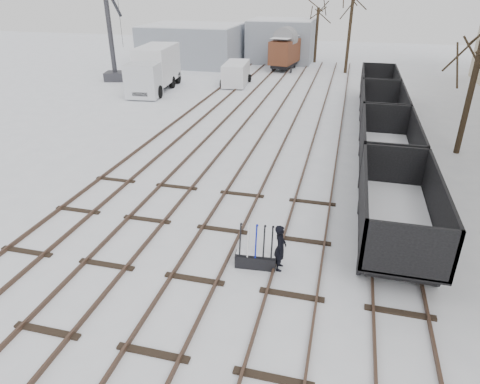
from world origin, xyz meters
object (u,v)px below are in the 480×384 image
object	(u,v)px
panel_van	(236,73)
ground_frame	(256,259)
freight_wagon_a	(396,220)
lorry	(154,69)
worker	(280,248)
box_van_wagon	(285,51)
crane	(114,54)

from	to	relation	value
panel_van	ground_frame	bearing A→B (deg)	-79.51
freight_wagon_a	panel_van	xyz separation A→B (m)	(-11.78, 23.30, 0.03)
ground_frame	lorry	distance (m)	25.80
freight_wagon_a	lorry	distance (m)	26.40
ground_frame	freight_wagon_a	world-z (taller)	freight_wagon_a
worker	panel_van	bearing A→B (deg)	14.45
box_van_wagon	crane	xyz separation A→B (m)	(-14.21, -8.68, 0.39)
ground_frame	panel_van	xyz separation A→B (m)	(-7.46, 25.75, 0.71)
ground_frame	crane	bearing A→B (deg)	122.34
ground_frame	freight_wagon_a	xyz separation A→B (m)	(4.33, 2.45, 0.68)
ground_frame	freight_wagon_a	size ratio (longest dim) A/B	0.24
ground_frame	box_van_wagon	distance (m)	34.03
lorry	panel_van	size ratio (longest dim) A/B	1.74
freight_wagon_a	box_van_wagon	xyz separation A→B (m)	(-8.79, 31.26, 0.93)
ground_frame	worker	size ratio (longest dim) A/B	0.95
worker	box_van_wagon	size ratio (longest dim) A/B	0.34
worker	freight_wagon_a	bearing A→B (deg)	-60.05
ground_frame	crane	size ratio (longest dim) A/B	0.17
panel_van	crane	xyz separation A→B (m)	(-11.22, -0.73, 1.29)
box_van_wagon	lorry	bearing A→B (deg)	-117.85
worker	crane	bearing A→B (deg)	34.64
ground_frame	panel_van	bearing A→B (deg)	101.75
crane	lorry	bearing A→B (deg)	-43.69
freight_wagon_a	lorry	world-z (taller)	lorry
freight_wagon_a	panel_van	size ratio (longest dim) A/B	1.38
panel_van	crane	size ratio (longest dim) A/B	0.52
ground_frame	lorry	world-z (taller)	lorry
box_van_wagon	panel_van	distance (m)	8.55
ground_frame	worker	world-z (taller)	worker
worker	panel_van	xyz separation A→B (m)	(-8.21, 25.65, 0.21)
crane	panel_van	bearing A→B (deg)	-10.01
ground_frame	crane	xyz separation A→B (m)	(-18.67, 25.02, 2.00)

